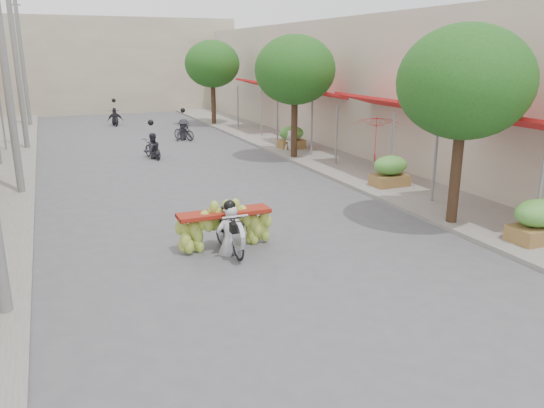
{
  "coord_description": "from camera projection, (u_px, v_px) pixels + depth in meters",
  "views": [
    {
      "loc": [
        -4.35,
        -6.67,
        4.54
      ],
      "look_at": [
        0.28,
        4.32,
        1.1
      ],
      "focal_mm": 35.0,
      "sensor_mm": 36.0,
      "label": 1
    }
  ],
  "objects": [
    {
      "name": "ground",
      "position": [
        357.0,
        336.0,
        8.79
      ],
      "size": [
        120.0,
        120.0,
        0.0
      ],
      "primitive_type": "plane",
      "color": "#555459",
      "rests_on": "ground"
    },
    {
      "name": "sidewalk_right",
      "position": [
        316.0,
        151.0,
        24.67
      ],
      "size": [
        4.0,
        60.0,
        0.12
      ],
      "primitive_type": "cube",
      "color": "gray",
      "rests_on": "ground"
    },
    {
      "name": "shophouse_row_right",
      "position": [
        422.0,
        86.0,
        24.83
      ],
      "size": [
        9.77,
        40.0,
        6.0
      ],
      "color": "#BFB19E",
      "rests_on": "ground"
    },
    {
      "name": "far_building",
      "position": [
        102.0,
        65.0,
        41.46
      ],
      "size": [
        20.0,
        6.0,
        7.0
      ],
      "primitive_type": "cube",
      "color": "#B3A68E",
      "rests_on": "ground"
    },
    {
      "name": "utility_pole_mid",
      "position": [
        5.0,
        69.0,
        16.28
      ],
      "size": [
        0.6,
        0.24,
        8.0
      ],
      "color": "slate",
      "rests_on": "ground"
    },
    {
      "name": "utility_pole_far",
      "position": [
        17.0,
        63.0,
        24.25
      ],
      "size": [
        0.6,
        0.24,
        8.0
      ],
      "color": "slate",
      "rests_on": "ground"
    },
    {
      "name": "utility_pole_back",
      "position": [
        22.0,
        60.0,
        32.22
      ],
      "size": [
        0.6,
        0.24,
        8.0
      ],
      "color": "slate",
      "rests_on": "ground"
    },
    {
      "name": "street_tree_near",
      "position": [
        465.0,
        83.0,
        13.3
      ],
      "size": [
        3.4,
        3.4,
        5.25
      ],
      "color": "#3A2719",
      "rests_on": "ground"
    },
    {
      "name": "street_tree_mid",
      "position": [
        295.0,
        70.0,
        22.15
      ],
      "size": [
        3.4,
        3.4,
        5.25
      ],
      "color": "#3A2719",
      "rests_on": "ground"
    },
    {
      "name": "street_tree_far",
      "position": [
        212.0,
        64.0,
        32.78
      ],
      "size": [
        3.4,
        3.4,
        5.25
      ],
      "color": "#3A2719",
      "rests_on": "ground"
    },
    {
      "name": "produce_crate_near",
      "position": [
        537.0,
        218.0,
        12.68
      ],
      "size": [
        1.2,
        0.88,
        1.16
      ],
      "color": "olive",
      "rests_on": "ground"
    },
    {
      "name": "produce_crate_mid",
      "position": [
        390.0,
        169.0,
        17.99
      ],
      "size": [
        1.2,
        0.88,
        1.16
      ],
      "color": "olive",
      "rests_on": "ground"
    },
    {
      "name": "produce_crate_far",
      "position": [
        291.0,
        135.0,
        25.07
      ],
      "size": [
        1.2,
        0.88,
        1.16
      ],
      "color": "olive",
      "rests_on": "ground"
    },
    {
      "name": "banana_motorbike",
      "position": [
        227.0,
        222.0,
        12.31
      ],
      "size": [
        2.21,
        1.89,
        2.21
      ],
      "color": "black",
      "rests_on": "ground"
    },
    {
      "name": "market_umbrella",
      "position": [
        377.0,
        116.0,
        18.28
      ],
      "size": [
        2.14,
        2.14,
        1.61
      ],
      "rotation": [
        0.0,
        0.0,
        -0.24
      ],
      "color": "red",
      "rests_on": "ground"
    },
    {
      "name": "pedestrian",
      "position": [
        291.0,
        130.0,
        24.69
      ],
      "size": [
        1.05,
        0.85,
        1.84
      ],
      "rotation": [
        0.0,
        0.0,
        3.55
      ],
      "color": "white",
      "rests_on": "ground"
    },
    {
      "name": "bg_motorbike_a",
      "position": [
        152.0,
        141.0,
        23.12
      ],
      "size": [
        0.88,
        1.59,
        1.95
      ],
      "color": "black",
      "rests_on": "ground"
    },
    {
      "name": "bg_motorbike_b",
      "position": [
        183.0,
        124.0,
        27.88
      ],
      "size": [
        1.19,
        1.53,
        1.95
      ],
      "color": "black",
      "rests_on": "ground"
    },
    {
      "name": "bg_motorbike_c",
      "position": [
        115.0,
        113.0,
        33.46
      ],
      "size": [
        0.99,
        1.65,
        1.95
      ],
      "color": "black",
      "rests_on": "ground"
    }
  ]
}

